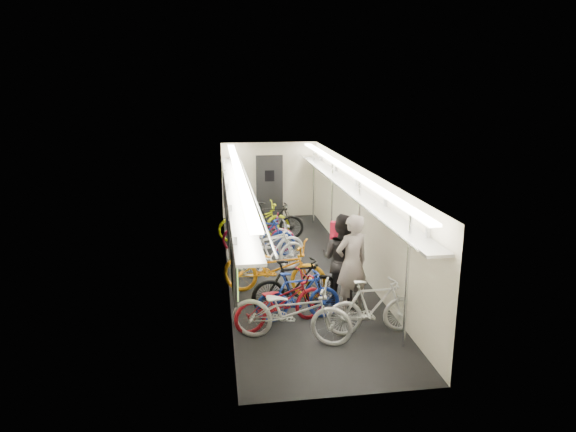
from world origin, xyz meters
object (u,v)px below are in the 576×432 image
object	(u,v)px
bicycle_0	(292,311)
backpack	(337,231)
passenger_mid	(342,259)
passenger_near	(352,264)
bicycle_1	(298,296)

from	to	relation	value
bicycle_0	backpack	xyz separation A→B (m)	(1.24, 2.06, 0.74)
passenger_mid	bicycle_0	bearing A→B (deg)	88.78
backpack	passenger_near	bearing A→B (deg)	-64.48
bicycle_1	passenger_near	bearing A→B (deg)	-79.50
passenger_near	backpack	size ratio (longest dim) A/B	4.96
bicycle_1	passenger_near	world-z (taller)	passenger_near
passenger_near	passenger_mid	bearing A→B (deg)	-96.28
bicycle_0	passenger_mid	size ratio (longest dim) A/B	1.13
bicycle_0	bicycle_1	size ratio (longest dim) A/B	1.31
passenger_near	backpack	world-z (taller)	passenger_near
bicycle_0	bicycle_1	distance (m)	0.80
bicycle_1	passenger_mid	world-z (taller)	passenger_mid
passenger_near	passenger_mid	xyz separation A→B (m)	(-0.09, 0.38, -0.04)
passenger_near	bicycle_0	bearing A→B (deg)	18.73
passenger_near	passenger_mid	distance (m)	0.40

